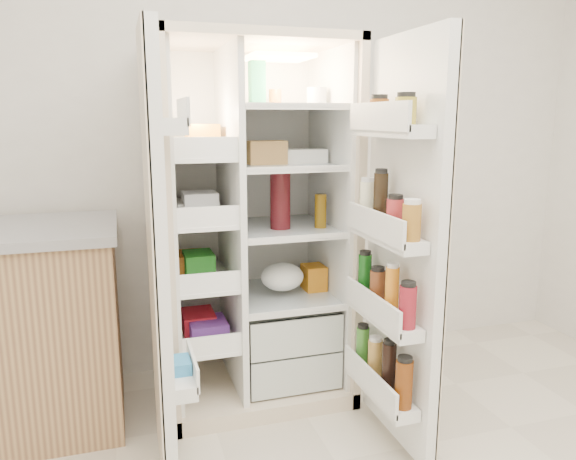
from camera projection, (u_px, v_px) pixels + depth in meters
name	position (u px, v px, depth m)	size (l,w,h in m)	color
wall_back	(266.00, 132.00, 3.07)	(4.00, 0.02, 2.70)	silver
refrigerator	(253.00, 252.00, 2.83)	(0.92, 0.70, 1.80)	beige
freezer_door	(159.00, 261.00, 2.08)	(0.15, 0.40, 1.72)	white
fridge_door	(400.00, 253.00, 2.28)	(0.17, 0.58, 1.72)	white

